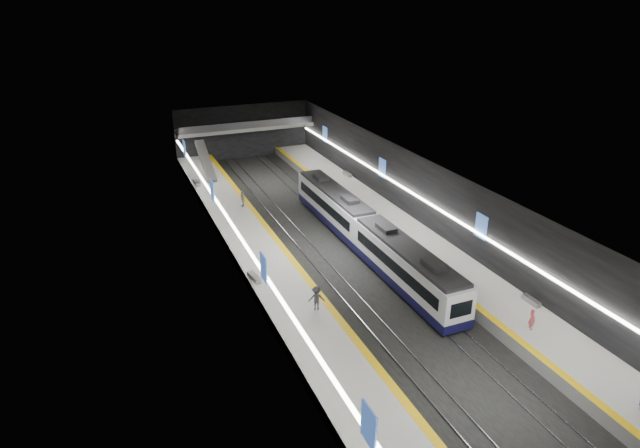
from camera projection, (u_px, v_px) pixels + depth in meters
name	position (u px, v px, depth m)	size (l,w,h in m)	color
ground	(339.00, 254.00, 51.84)	(70.00, 70.00, 0.00)	black
ceiling	(341.00, 175.00, 48.62)	(20.00, 70.00, 0.04)	beige
wall_left	(236.00, 233.00, 46.72)	(0.04, 70.00, 8.00)	black
wall_right	(430.00, 201.00, 53.74)	(0.04, 70.00, 8.00)	black
wall_back	(243.00, 132.00, 79.80)	(20.00, 0.04, 8.00)	black
platform_left	(265.00, 263.00, 49.01)	(5.00, 70.00, 1.00)	slate
tile_surface_left	(265.00, 258.00, 48.80)	(5.00, 70.00, 0.02)	#A4A49F
tactile_strip_left	(288.00, 254.00, 49.57)	(0.60, 70.00, 0.02)	yellow
platform_right	(407.00, 236.00, 54.28)	(5.00, 70.00, 1.00)	slate
tile_surface_right	(407.00, 232.00, 54.07)	(5.00, 70.00, 0.02)	#A4A49F
tactile_strip_right	(388.00, 235.00, 53.29)	(0.60, 70.00, 0.02)	yellow
rails	(339.00, 253.00, 51.82)	(6.52, 70.00, 0.12)	gray
train	(366.00, 232.00, 51.30)	(2.69, 30.05, 3.60)	#0F0E35
ad_posters	(336.00, 207.00, 50.87)	(19.94, 53.50, 2.20)	#4572D0
cove_light_left	(239.00, 234.00, 46.87)	(0.25, 68.60, 0.12)	white
cove_light_right	(429.00, 203.00, 53.75)	(0.25, 68.60, 0.12)	white
mezzanine_bridge	(246.00, 128.00, 77.64)	(20.00, 3.00, 1.50)	gray
escalator	(206.00, 161.00, 70.01)	(1.20, 8.00, 0.60)	#99999E
bench_left_near	(254.00, 277.00, 45.13)	(0.50, 1.80, 0.44)	#99999E
bench_left_far	(197.00, 183.00, 67.02)	(0.55, 1.99, 0.49)	#99999E
bench_right_near	(531.00, 301.00, 41.76)	(0.47, 1.70, 0.42)	#99999E
bench_right_far	(347.00, 174.00, 70.27)	(0.50, 1.78, 0.44)	#99999E
passenger_right_a	(532.00, 319.00, 38.35)	(0.60, 0.39, 1.65)	#D14E5E
passenger_left_a	(243.00, 199.00, 60.13)	(1.08, 0.45, 1.85)	beige
passenger_left_b	(317.00, 298.00, 40.65)	(1.26, 0.73, 1.96)	#3F3F46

